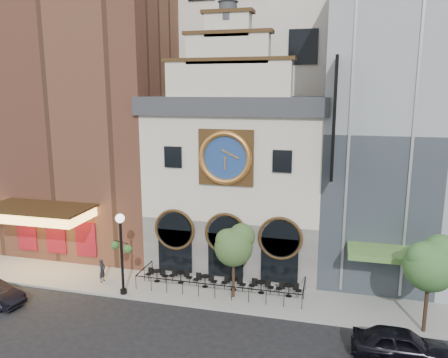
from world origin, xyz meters
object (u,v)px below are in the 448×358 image
bistro_4 (261,286)px  pedestrian (102,270)px  bistro_3 (234,283)px  tree_left (234,244)px  lamppost (121,245)px  car_right (402,345)px  bistro_2 (205,280)px  tree_right (431,262)px  bistro_5 (289,289)px  bistro_0 (157,275)px  bistro_1 (181,276)px

bistro_4 → pedestrian: 10.65m
bistro_3 → tree_left: bearing=-74.4°
lamppost → tree_left: (6.86, 1.36, 0.21)m
car_right → bistro_2: bearing=66.1°
car_right → tree_right: 4.56m
bistro_2 → bistro_5: 5.44m
bistro_5 → car_right: 7.77m
bistro_0 → bistro_4: 7.07m
bistro_0 → bistro_4: (7.07, 0.04, 0.00)m
bistro_3 → car_right: bearing=-27.9°
car_right → tree_right: size_ratio=0.87×
bistro_5 → bistro_3: bearing=-179.8°
bistro_5 → tree_right: size_ratio=0.30×
bistro_2 → tree_right: size_ratio=0.30×
bistro_1 → lamppost: bearing=-141.1°
tree_left → tree_right: bearing=-7.0°
bistro_0 → bistro_3: 5.28m
bistro_5 → tree_right: bearing=-16.5°
bistro_4 → bistro_5: same height
lamppost → tree_right: bearing=20.3°
tree_right → bistro_5: bearing=163.5°
bistro_2 → lamppost: size_ratio=0.30×
bistro_4 → lamppost: size_ratio=0.30×
bistro_0 → bistro_1: same height
bistro_5 → tree_left: (-3.29, -0.88, 2.97)m
bistro_4 → tree_right: (9.19, -2.22, 3.43)m
bistro_1 → bistro_4: same height
bistro_3 → lamppost: lamppost is taller
bistro_1 → tree_right: tree_right is taller
lamppost → tree_left: bearing=31.4°
pedestrian → lamppost: bearing=-119.7°
bistro_3 → tree_right: (10.98, -2.19, 3.43)m
bistro_2 → bistro_5: same height
lamppost → bistro_5: bearing=32.6°
bistro_4 → tree_left: (-1.55, -0.89, 2.97)m
pedestrian → tree_right: tree_right is taller
bistro_0 → bistro_3: same height
bistro_0 → tree_right: tree_right is taller
car_right → tree_right: tree_right is taller
bistro_4 → car_right: bearing=-33.2°
lamppost → tree_right: tree_right is taller
bistro_1 → bistro_5: same height
bistro_2 → tree_left: tree_left is taller
bistro_2 → pedestrian: (-6.91, -0.92, 0.32)m
bistro_4 → lamppost: bearing=-165.0°
lamppost → bistro_4: bearing=35.2°
bistro_2 → tree_left: size_ratio=0.34×
pedestrian → lamppost: (2.20, -1.29, 2.45)m
tree_right → bistro_0: bearing=172.4°
bistro_4 → car_right: size_ratio=0.34×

